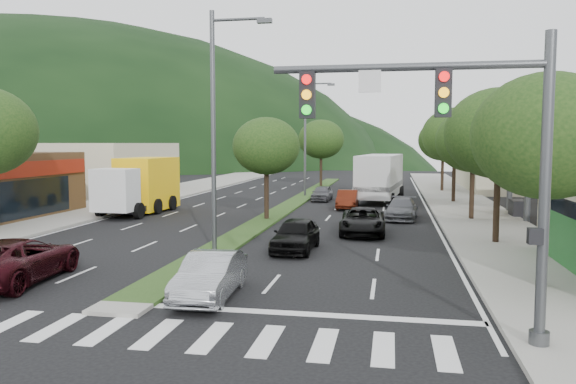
% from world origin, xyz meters
% --- Properties ---
extents(ground, '(160.00, 160.00, 0.00)m').
position_xyz_m(ground, '(0.00, 0.00, 0.00)').
color(ground, black).
rests_on(ground, ground).
extents(sidewalk_right, '(5.00, 90.00, 0.15)m').
position_xyz_m(sidewalk_right, '(12.50, 25.00, 0.07)').
color(sidewalk_right, gray).
rests_on(sidewalk_right, ground).
extents(sidewalk_left, '(6.00, 90.00, 0.15)m').
position_xyz_m(sidewalk_left, '(-13.00, 25.00, 0.07)').
color(sidewalk_left, gray).
rests_on(sidewalk_left, ground).
extents(median, '(1.60, 56.00, 0.12)m').
position_xyz_m(median, '(0.00, 28.00, 0.06)').
color(median, '#223E16').
rests_on(median, ground).
extents(crosswalk, '(19.00, 2.20, 0.01)m').
position_xyz_m(crosswalk, '(0.00, -2.00, 0.01)').
color(crosswalk, silver).
rests_on(crosswalk, ground).
extents(traffic_signal, '(6.12, 0.40, 7.00)m').
position_xyz_m(traffic_signal, '(9.03, -1.54, 4.65)').
color(traffic_signal, '#47494C').
rests_on(traffic_signal, ground).
extents(bldg_left_far, '(9.00, 14.00, 4.60)m').
position_xyz_m(bldg_left_far, '(-19.00, 34.00, 2.30)').
color(bldg_left_far, '#C0BA98').
rests_on(bldg_left_far, ground).
extents(bldg_right_far, '(10.00, 16.00, 5.20)m').
position_xyz_m(bldg_right_far, '(19.50, 44.00, 2.60)').
color(bldg_right_far, '#C0BA98').
rests_on(bldg_right_far, ground).
extents(hill_far, '(176.00, 132.00, 82.00)m').
position_xyz_m(hill_far, '(-80.00, 110.00, 0.00)').
color(hill_far, black).
rests_on(hill_far, ground).
extents(tree_r_a, '(4.60, 4.60, 6.63)m').
position_xyz_m(tree_r_a, '(12.00, 4.00, 4.82)').
color(tree_r_a, black).
rests_on(tree_r_a, sidewalk_right).
extents(tree_r_b, '(4.80, 4.80, 6.94)m').
position_xyz_m(tree_r_b, '(12.00, 12.00, 5.04)').
color(tree_r_b, black).
rests_on(tree_r_b, sidewalk_right).
extents(tree_r_c, '(4.40, 4.40, 6.48)m').
position_xyz_m(tree_r_c, '(12.00, 20.00, 4.75)').
color(tree_r_c, black).
rests_on(tree_r_c, sidewalk_right).
extents(tree_r_d, '(5.00, 5.00, 7.17)m').
position_xyz_m(tree_r_d, '(12.00, 30.00, 5.18)').
color(tree_r_d, black).
rests_on(tree_r_d, sidewalk_right).
extents(tree_r_e, '(4.60, 4.60, 6.71)m').
position_xyz_m(tree_r_e, '(12.00, 40.00, 4.89)').
color(tree_r_e, black).
rests_on(tree_r_e, sidewalk_right).
extents(tree_med_near, '(4.00, 4.00, 6.02)m').
position_xyz_m(tree_med_near, '(0.00, 18.00, 4.43)').
color(tree_med_near, black).
rests_on(tree_med_near, median).
extents(tree_med_far, '(4.80, 4.80, 6.94)m').
position_xyz_m(tree_med_far, '(0.00, 44.00, 5.01)').
color(tree_med_far, black).
rests_on(tree_med_far, median).
extents(streetlight_near, '(2.60, 0.25, 10.00)m').
position_xyz_m(streetlight_near, '(0.21, 8.00, 5.58)').
color(streetlight_near, '#47494C').
rests_on(streetlight_near, ground).
extents(streetlight_mid, '(2.60, 0.25, 10.00)m').
position_xyz_m(streetlight_mid, '(0.21, 33.00, 5.58)').
color(streetlight_mid, '#47494C').
rests_on(streetlight_mid, ground).
extents(sedan_silver, '(1.58, 4.11, 1.34)m').
position_xyz_m(sedan_silver, '(2.04, 1.28, 0.67)').
color(sedan_silver, '#A3A6AB').
rests_on(sedan_silver, ground).
extents(suv_maroon, '(2.89, 5.50, 1.47)m').
position_xyz_m(suv_maroon, '(-4.93, 2.00, 0.74)').
color(suv_maroon, black).
rests_on(suv_maroon, ground).
extents(car_queue_a, '(1.78, 4.17, 1.41)m').
position_xyz_m(car_queue_a, '(3.32, 8.94, 0.70)').
color(car_queue_a, black).
rests_on(car_queue_a, ground).
extents(car_queue_b, '(2.17, 4.55, 1.28)m').
position_xyz_m(car_queue_b, '(7.94, 19.97, 0.64)').
color(car_queue_b, '#54555A').
rests_on(car_queue_b, ground).
extents(car_queue_c, '(1.43, 3.96, 1.30)m').
position_xyz_m(car_queue_c, '(4.27, 24.97, 0.65)').
color(car_queue_c, '#541B0E').
rests_on(car_queue_c, ground).
extents(car_queue_d, '(2.35, 4.84, 1.33)m').
position_xyz_m(car_queue_d, '(5.91, 13.94, 0.66)').
color(car_queue_d, black).
rests_on(car_queue_d, ground).
extents(car_queue_e, '(1.58, 3.64, 1.22)m').
position_xyz_m(car_queue_e, '(1.86, 29.97, 0.61)').
color(car_queue_e, '#515157').
rests_on(car_queue_e, ground).
extents(box_truck, '(3.19, 7.49, 3.63)m').
position_xyz_m(box_truck, '(-8.92, 20.01, 1.72)').
color(box_truck, white).
rests_on(box_truck, ground).
extents(motorhome, '(3.91, 9.80, 3.67)m').
position_xyz_m(motorhome, '(6.41, 30.82, 1.95)').
color(motorhome, silver).
rests_on(motorhome, ground).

